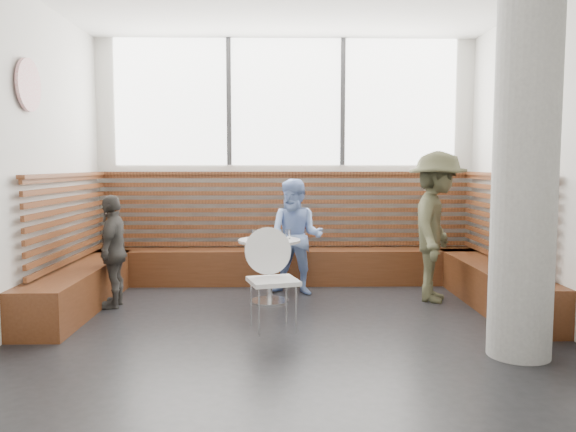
{
  "coord_description": "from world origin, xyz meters",
  "views": [
    {
      "loc": [
        -0.11,
        -5.02,
        1.55
      ],
      "look_at": [
        0.0,
        1.0,
        1.0
      ],
      "focal_mm": 35.0,
      "sensor_mm": 36.0,
      "label": 1
    }
  ],
  "objects_px": {
    "concrete_column": "(525,159)",
    "cafe_table": "(269,257)",
    "cafe_chair": "(273,270)",
    "child_left": "(113,251)",
    "adult_man": "(437,227)",
    "child_back": "(296,237)"
  },
  "relations": [
    {
      "from": "concrete_column",
      "to": "cafe_table",
      "type": "xyz_separation_m",
      "value": [
        -2.06,
        1.82,
        -1.09
      ]
    },
    {
      "from": "cafe_chair",
      "to": "child_left",
      "type": "height_order",
      "value": "child_left"
    },
    {
      "from": "cafe_chair",
      "to": "child_left",
      "type": "relative_size",
      "value": 0.78
    },
    {
      "from": "concrete_column",
      "to": "cafe_chair",
      "type": "distance_m",
      "value": 2.4
    },
    {
      "from": "adult_man",
      "to": "child_back",
      "type": "bearing_deg",
      "value": 99.74
    },
    {
      "from": "concrete_column",
      "to": "child_left",
      "type": "relative_size",
      "value": 2.61
    },
    {
      "from": "cafe_chair",
      "to": "child_back",
      "type": "distance_m",
      "value": 1.43
    },
    {
      "from": "concrete_column",
      "to": "cafe_table",
      "type": "height_order",
      "value": "concrete_column"
    },
    {
      "from": "concrete_column",
      "to": "child_left",
      "type": "xyz_separation_m",
      "value": [
        -3.75,
        1.66,
        -0.99
      ]
    },
    {
      "from": "concrete_column",
      "to": "adult_man",
      "type": "relative_size",
      "value": 1.88
    },
    {
      "from": "child_back",
      "to": "child_left",
      "type": "bearing_deg",
      "value": -148.26
    },
    {
      "from": "adult_man",
      "to": "cafe_table",
      "type": "bearing_deg",
      "value": 113.47
    },
    {
      "from": "child_back",
      "to": "adult_man",
      "type": "bearing_deg",
      "value": 4.22
    },
    {
      "from": "cafe_table",
      "to": "child_left",
      "type": "relative_size",
      "value": 0.58
    },
    {
      "from": "child_back",
      "to": "child_left",
      "type": "distance_m",
      "value": 2.09
    },
    {
      "from": "concrete_column",
      "to": "child_back",
      "type": "bearing_deg",
      "value": 128.2
    },
    {
      "from": "child_left",
      "to": "concrete_column",
      "type": "bearing_deg",
      "value": 64.82
    },
    {
      "from": "cafe_chair",
      "to": "child_back",
      "type": "relative_size",
      "value": 0.69
    },
    {
      "from": "concrete_column",
      "to": "child_left",
      "type": "height_order",
      "value": "concrete_column"
    },
    {
      "from": "cafe_table",
      "to": "adult_man",
      "type": "xyz_separation_m",
      "value": [
        1.9,
        0.05,
        0.34
      ]
    },
    {
      "from": "concrete_column",
      "to": "adult_man",
      "type": "distance_m",
      "value": 2.02
    },
    {
      "from": "cafe_chair",
      "to": "adult_man",
      "type": "relative_size",
      "value": 0.56
    }
  ]
}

